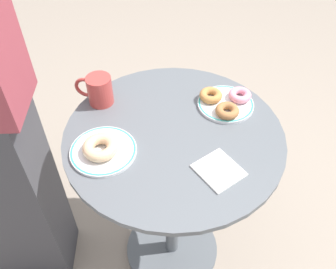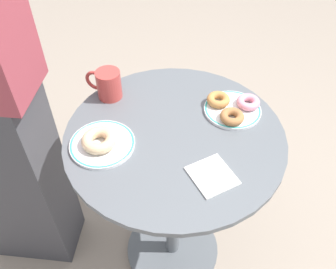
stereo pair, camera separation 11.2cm
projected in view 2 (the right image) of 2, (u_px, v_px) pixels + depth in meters
ground_plane at (172, 251)px, 1.69m from camera, size 7.00×7.00×0.02m
cafe_table at (174, 186)px, 1.33m from camera, size 0.69×0.69×0.77m
plate_left at (102, 144)px, 1.10m from camera, size 0.20×0.20×0.01m
plate_right at (232, 110)px, 1.21m from camera, size 0.19×0.19×0.01m
donut_glazed at (99, 140)px, 1.08m from camera, size 0.15×0.15×0.03m
donut_pink_frosted at (248, 102)px, 1.21m from camera, size 0.11×0.11×0.03m
donut_old_fashioned at (218, 100)px, 1.21m from camera, size 0.11×0.11×0.03m
donut_cinnamon at (232, 117)px, 1.16m from camera, size 0.11×0.11×0.03m
paper_napkin at (212, 176)px, 1.02m from camera, size 0.12×0.13×0.01m
coffee_mug at (108, 84)px, 1.23m from camera, size 0.11×0.10×0.10m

